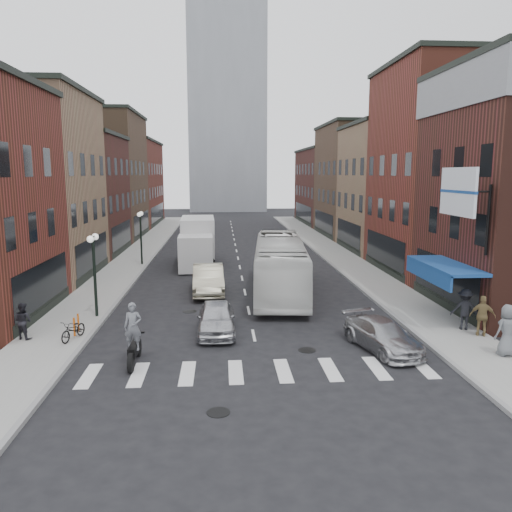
{
  "coord_description": "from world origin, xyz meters",
  "views": [
    {
      "loc": [
        -1.35,
        -19.76,
        6.95
      ],
      "look_at": [
        0.54,
        7.21,
        2.46
      ],
      "focal_mm": 35.0,
      "sensor_mm": 36.0,
      "label": 1
    }
  ],
  "objects": [
    {
      "name": "bldg_right_mid_b",
      "position": [
        14.99,
        24.0,
        5.65
      ],
      "size": [
        10.3,
        10.2,
        11.3
      ],
      "color": "#9B7355",
      "rests_on": "ground"
    },
    {
      "name": "sedan_left_far",
      "position": [
        -2.15,
        8.9,
        0.83
      ],
      "size": [
        1.96,
        5.1,
        1.66
      ],
      "primitive_type": "imported",
      "rotation": [
        0.0,
        0.0,
        0.04
      ],
      "color": "beige",
      "rests_on": "ground"
    },
    {
      "name": "distant_tower",
      "position": [
        0.0,
        78.0,
        25.0
      ],
      "size": [
        14.0,
        14.0,
        50.0
      ],
      "primitive_type": "cube",
      "color": "#9399A0",
      "rests_on": "ground"
    },
    {
      "name": "streetlamp_near",
      "position": [
        -7.4,
        4.0,
        2.91
      ],
      "size": [
        0.32,
        1.22,
        4.11
      ],
      "color": "black",
      "rests_on": "ground"
    },
    {
      "name": "curb_right",
      "position": [
        7.0,
        22.0,
        0.0
      ],
      "size": [
        0.2,
        74.0,
        0.16
      ],
      "primitive_type": "cube",
      "color": "gray",
      "rests_on": "ground"
    },
    {
      "name": "box_truck",
      "position": [
        -3.19,
        18.11,
        1.76
      ],
      "size": [
        2.68,
        8.24,
        3.56
      ],
      "rotation": [
        0.0,
        0.0,
        0.03
      ],
      "color": "silver",
      "rests_on": "ground"
    },
    {
      "name": "sidewalk_left",
      "position": [
        -8.5,
        22.0,
        0.07
      ],
      "size": [
        3.0,
        74.0,
        0.15
      ],
      "primitive_type": "cube",
      "color": "gray",
      "rests_on": "ground"
    },
    {
      "name": "bldg_left_mid_b",
      "position": [
        -14.99,
        24.0,
        5.15
      ],
      "size": [
        10.3,
        10.2,
        10.3
      ],
      "color": "#442018",
      "rests_on": "ground"
    },
    {
      "name": "sidewalk_right",
      "position": [
        8.5,
        22.0,
        0.07
      ],
      "size": [
        3.0,
        74.0,
        0.15
      ],
      "primitive_type": "cube",
      "color": "gray",
      "rests_on": "ground"
    },
    {
      "name": "bldg_left_far_b",
      "position": [
        -14.99,
        49.0,
        5.65
      ],
      "size": [
        10.3,
        16.2,
        11.3
      ],
      "color": "maroon",
      "rests_on": "ground"
    },
    {
      "name": "streetlamp_far",
      "position": [
        -7.4,
        18.0,
        2.91
      ],
      "size": [
        0.32,
        1.22,
        4.11
      ],
      "color": "black",
      "rests_on": "ground"
    },
    {
      "name": "curb_car",
      "position": [
        5.0,
        -1.15,
        0.6
      ],
      "size": [
        2.72,
        4.44,
        1.2
      ],
      "primitive_type": "imported",
      "rotation": [
        0.0,
        0.0,
        0.27
      ],
      "color": "#ACADB1",
      "rests_on": "ground"
    },
    {
      "name": "bldg_left_far_a",
      "position": [
        -14.99,
        35.0,
        6.65
      ],
      "size": [
        10.3,
        12.2,
        13.3
      ],
      "color": "brown",
      "rests_on": "ground"
    },
    {
      "name": "ped_left_solo",
      "position": [
        -9.6,
        0.79,
        0.92
      ],
      "size": [
        0.86,
        0.68,
        1.54
      ],
      "primitive_type": "imported",
      "rotation": [
        0.0,
        0.0,
        2.76
      ],
      "color": "black",
      "rests_on": "sidewalk_left"
    },
    {
      "name": "parked_bicycle",
      "position": [
        -7.5,
        0.54,
        0.57
      ],
      "size": [
        1.02,
        1.7,
        0.84
      ],
      "primitive_type": "imported",
      "rotation": [
        0.0,
        0.0,
        -0.31
      ],
      "color": "black",
      "rests_on": "sidewalk_left"
    },
    {
      "name": "ped_right_a",
      "position": [
        9.29,
        0.77,
        1.06
      ],
      "size": [
        1.3,
        0.95,
        1.81
      ],
      "primitive_type": "imported",
      "rotation": [
        0.0,
        0.0,
        2.79
      ],
      "color": "black",
      "rests_on": "sidewalk_right"
    },
    {
      "name": "bike_rack",
      "position": [
        -7.6,
        1.3,
        0.55
      ],
      "size": [
        0.08,
        0.68,
        0.8
      ],
      "color": "#D8590C",
      "rests_on": "sidewalk_left"
    },
    {
      "name": "curb_left",
      "position": [
        -7.0,
        22.0,
        0.0
      ],
      "size": [
        0.2,
        74.0,
        0.16
      ],
      "primitive_type": "cube",
      "color": "gray",
      "rests_on": "ground"
    },
    {
      "name": "awning_blue",
      "position": [
        8.93,
        2.5,
        2.63
      ],
      "size": [
        1.8,
        5.0,
        0.78
      ],
      "color": "navy",
      "rests_on": "ground"
    },
    {
      "name": "ped_right_b",
      "position": [
        9.6,
        -0.18,
        1.02
      ],
      "size": [
        1.14,
        0.88,
        1.74
      ],
      "primitive_type": "imported",
      "rotation": [
        0.0,
        0.0,
        2.73
      ],
      "color": "olive",
      "rests_on": "sidewalk_right"
    },
    {
      "name": "bldg_left_mid_a",
      "position": [
        -14.99,
        14.0,
        6.15
      ],
      "size": [
        10.3,
        10.2,
        12.3
      ],
      "color": "#9B7355",
      "rests_on": "ground"
    },
    {
      "name": "ground",
      "position": [
        0.0,
        0.0,
        0.0
      ],
      "size": [
        160.0,
        160.0,
        0.0
      ],
      "primitive_type": "plane",
      "color": "black",
      "rests_on": "ground"
    },
    {
      "name": "bldg_right_mid_a",
      "position": [
        15.0,
        14.0,
        7.15
      ],
      "size": [
        10.3,
        10.2,
        14.3
      ],
      "color": "maroon",
      "rests_on": "ground"
    },
    {
      "name": "sedan_left_near",
      "position": [
        -1.62,
        1.45,
        0.69
      ],
      "size": [
        1.64,
        4.04,
        1.37
      ],
      "primitive_type": "imported",
      "rotation": [
        0.0,
        0.0,
        0.0
      ],
      "color": "#BBBBC0",
      "rests_on": "ground"
    },
    {
      "name": "bldg_right_far_a",
      "position": [
        14.99,
        35.0,
        6.15
      ],
      "size": [
        10.3,
        12.2,
        12.3
      ],
      "color": "brown",
      "rests_on": "ground"
    },
    {
      "name": "transit_bus",
      "position": [
        2.03,
        8.61,
        1.65
      ],
      "size": [
        3.84,
        12.03,
        3.29
      ],
      "primitive_type": "imported",
      "rotation": [
        0.0,
        0.0,
        -0.09
      ],
      "color": "silver",
      "rests_on": "ground"
    },
    {
      "name": "ped_right_c",
      "position": [
        9.35,
        -2.45,
        1.14
      ],
      "size": [
        1.07,
        0.8,
        1.97
      ],
      "primitive_type": "imported",
      "rotation": [
        0.0,
        0.0,
        3.34
      ],
      "color": "slate",
      "rests_on": "sidewalk_right"
    },
    {
      "name": "billboard_sign",
      "position": [
        8.59,
        0.5,
        6.13
      ],
      "size": [
        1.52,
        3.0,
        3.7
      ],
      "color": "black",
      "rests_on": "ground"
    },
    {
      "name": "motorcycle_rider",
      "position": [
        -4.59,
        -2.03,
        1.1
      ],
      "size": [
        0.65,
        2.3,
        2.35
      ],
      "rotation": [
        0.0,
        0.0,
        -0.02
      ],
      "color": "black",
      "rests_on": "ground"
    },
    {
      "name": "crosswalk_stripes",
      "position": [
        0.0,
        -3.0,
        0.0
      ],
      "size": [
        12.0,
        2.2,
        0.01
      ],
      "primitive_type": "cube",
      "color": "silver",
      "rests_on": "ground"
    },
    {
      "name": "bldg_right_far_b",
      "position": [
        14.99,
        49.0,
        5.15
      ],
      "size": [
        10.3,
        16.2,
        10.3
      ],
      "color": "#442018",
      "rests_on": "ground"
    }
  ]
}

